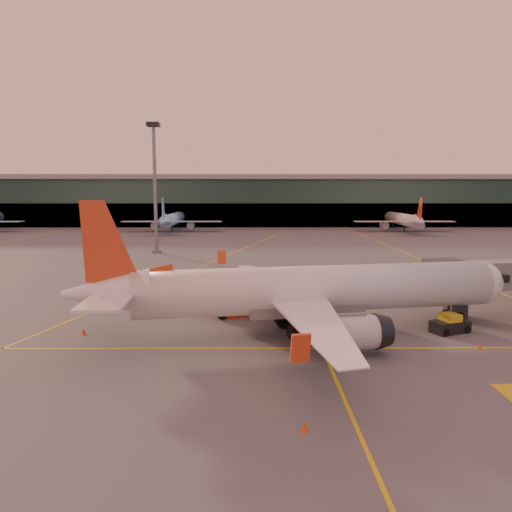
{
  "coord_description": "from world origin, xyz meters",
  "views": [
    {
      "loc": [
        -0.57,
        -33.76,
        12.73
      ],
      "look_at": [
        -0.22,
        23.67,
        5.0
      ],
      "focal_mm": 35.0,
      "sensor_mm": 36.0,
      "label": 1
    }
  ],
  "objects": [
    {
      "name": "terminal",
      "position": [
        0.0,
        141.79,
        8.76
      ],
      "size": [
        400.0,
        20.0,
        17.6
      ],
      "color": "#19382D",
      "rests_on": "ground"
    },
    {
      "name": "distant_aircraft_row",
      "position": [
        -21.0,
        118.0,
        0.0
      ],
      "size": [
        290.0,
        34.0,
        13.0
      ],
      "color": "#95CBF9",
      "rests_on": "ground"
    },
    {
      "name": "cone_fwd",
      "position": [
        17.64,
        4.87,
        0.24
      ],
      "size": [
        0.39,
        0.39,
        0.49
      ],
      "color": "#ED420C",
      "rests_on": "ground"
    },
    {
      "name": "main_airplane",
      "position": [
        3.72,
        8.82,
        3.85
      ],
      "size": [
        39.14,
        35.51,
        11.86
      ],
      "rotation": [
        0.0,
        0.0,
        0.18
      ],
      "color": "white",
      "rests_on": "ground"
    },
    {
      "name": "mast_west_near",
      "position": [
        -20.0,
        66.0,
        14.86
      ],
      "size": [
        2.4,
        2.4,
        25.6
      ],
      "color": "slate",
      "rests_on": "ground"
    },
    {
      "name": "ground",
      "position": [
        0.0,
        0.0,
        0.0
      ],
      "size": [
        600.0,
        600.0,
        0.0
      ],
      "primitive_type": "plane",
      "color": "#4C4F54",
      "rests_on": "ground"
    },
    {
      "name": "cone_wing_right",
      "position": [
        2.15,
        -8.83,
        0.26
      ],
      "size": [
        0.43,
        0.43,
        0.54
      ],
      "color": "#ED420C",
      "rests_on": "ground"
    },
    {
      "name": "cone_tail",
      "position": [
        -15.56,
        9.12,
        0.24
      ],
      "size": [
        0.4,
        0.4,
        0.51
      ],
      "color": "#ED420C",
      "rests_on": "ground"
    },
    {
      "name": "pushback_tug",
      "position": [
        17.04,
        9.41,
        0.7
      ],
      "size": [
        3.77,
        2.92,
        1.72
      ],
      "rotation": [
        0.0,
        0.0,
        0.4
      ],
      "color": "black",
      "rests_on": "ground"
    },
    {
      "name": "taxi_markings",
      "position": [
        -7.32,
        44.49,
        0.01
      ],
      "size": [
        100.12,
        173.0,
        0.01
      ],
      "color": "gold",
      "rests_on": "ground"
    },
    {
      "name": "catering_truck",
      "position": [
        -2.47,
        15.56,
        2.64
      ],
      "size": [
        6.49,
        4.37,
        4.64
      ],
      "rotation": [
        0.0,
        0.0,
        0.33
      ],
      "color": "#A32D17",
      "rests_on": "ground"
    },
    {
      "name": "cone_wing_left",
      "position": [
        2.52,
        26.15,
        0.31
      ],
      "size": [
        0.51,
        0.51,
        0.64
      ],
      "color": "#ED420C",
      "rests_on": "ground"
    }
  ]
}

